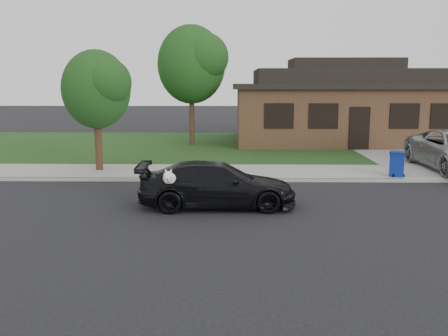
{
  "coord_description": "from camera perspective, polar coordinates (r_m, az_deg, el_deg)",
  "views": [
    {
      "loc": [
        -2.31,
        -13.88,
        3.5
      ],
      "look_at": [
        -2.55,
        -0.03,
        1.1
      ],
      "focal_mm": 40.0,
      "sensor_mm": 36.0,
      "label": 1
    }
  ],
  "objects": [
    {
      "name": "lawn",
      "position": [
        27.2,
        5.85,
        2.52
      ],
      "size": [
        60.0,
        13.0,
        0.13
      ],
      "primitive_type": "cube",
      "color": "#193814",
      "rests_on": "ground"
    },
    {
      "name": "ground",
      "position": [
        14.5,
        10.15,
        -4.29
      ],
      "size": [
        120.0,
        120.0,
        0.0
      ],
      "primitive_type": "plane",
      "color": "black",
      "rests_on": "ground"
    },
    {
      "name": "recycling_bin",
      "position": [
        19.1,
        19.15,
        0.47
      ],
      "size": [
        0.69,
        0.69,
        0.9
      ],
      "rotation": [
        0.0,
        0.0,
        -0.35
      ],
      "color": "navy",
      "rests_on": "sidewalk"
    },
    {
      "name": "tree_0",
      "position": [
        26.85,
        -3.42,
        11.9
      ],
      "size": [
        3.78,
        3.6,
        6.34
      ],
      "color": "#332114",
      "rests_on": "ground"
    },
    {
      "name": "sidewalk",
      "position": [
        19.33,
        7.83,
        -0.51
      ],
      "size": [
        60.0,
        3.0,
        0.12
      ],
      "primitive_type": "cube",
      "color": "gray",
      "rests_on": "ground"
    },
    {
      "name": "sedan",
      "position": [
        14.05,
        -0.85,
        -1.9
      ],
      "size": [
        4.47,
        2.15,
        1.28
      ],
      "rotation": [
        0.0,
        0.0,
        1.6
      ],
      "color": "black",
      "rests_on": "ground"
    },
    {
      "name": "driveway",
      "position": [
        25.52,
        19.98,
        1.51
      ],
      "size": [
        4.5,
        13.0,
        0.14
      ],
      "primitive_type": "cube",
      "color": "gray",
      "rests_on": "ground"
    },
    {
      "name": "tree_2",
      "position": [
        19.66,
        -14.14,
        8.86
      ],
      "size": [
        2.73,
        2.6,
        4.59
      ],
      "color": "#332114",
      "rests_on": "ground"
    },
    {
      "name": "house",
      "position": [
        29.59,
        13.39,
        6.92
      ],
      "size": [
        12.6,
        8.6,
        4.65
      ],
      "color": "#422B1C",
      "rests_on": "ground"
    },
    {
      "name": "curb",
      "position": [
        17.87,
        8.4,
        -1.38
      ],
      "size": [
        60.0,
        0.12,
        0.12
      ],
      "primitive_type": "cube",
      "color": "gray",
      "rests_on": "ground"
    }
  ]
}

